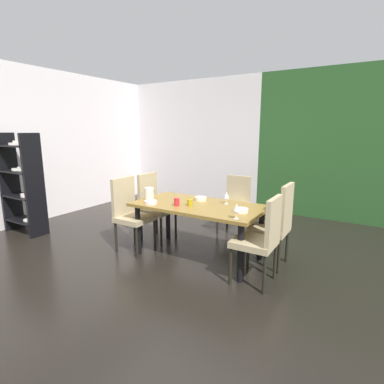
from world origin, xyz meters
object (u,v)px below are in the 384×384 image
Objects in this scene: wine_glass_center at (227,195)px; chair_right_far at (276,222)px; chair_right_near at (262,236)px; chair_left_near at (130,211)px; chair_head_far at (235,200)px; cup_near_window at (190,203)px; pitcher_left at (149,193)px; serving_bowl_near_shelf at (241,210)px; dining_table at (198,211)px; cup_south at (177,202)px; serving_bowl_corner at (151,202)px; chair_left_far at (154,203)px; display_shelf at (22,183)px; wine_glass_right at (237,208)px; serving_bowl_west at (201,199)px.

chair_right_far is at bearing 4.89° from wine_glass_center.
chair_left_near is at bearing 90.00° from chair_right_near.
chair_head_far reaches higher than cup_near_window.
pitcher_left reaches higher than cup_near_window.
chair_right_near is 0.95× the size of chair_right_far.
wine_glass_center is 0.49m from cup_near_window.
serving_bowl_near_shelf is at bearing 135.87° from chair_right_far.
dining_table is 0.42m from wine_glass_center.
serving_bowl_corner is at bearing -164.27° from cup_south.
wine_glass_center is at bearing 87.46° from chair_left_far.
chair_left_far is 2.20m from display_shelf.
chair_left_near is at bearing 57.92° from chair_head_far.
chair_right_near is at bearing 1.46° from serving_bowl_corner.
serving_bowl_corner is at bearing -46.59° from pitcher_left.
wine_glass_right reaches higher than pitcher_left.
serving_bowl_corner is (0.41, -0.57, 0.19)m from chair_left_far.
wine_glass_right is at bearing 155.83° from chair_right_far.
pitcher_left is (-1.41, 0.24, -0.04)m from wine_glass_right.
serving_bowl_near_shelf is (-0.32, 0.19, 0.20)m from chair_right_near.
chair_right_far is at bearing 65.83° from wine_glass_right.
wine_glass_right is at bearing 4.65° from display_shelf.
chair_left_near reaches higher than serving_bowl_west.
display_shelf reaches higher than chair_right_near.
wine_glass_center is at bearing 139.06° from serving_bowl_near_shelf.
display_shelf is at bearing -170.95° from serving_bowl_near_shelf.
wine_glass_right is 0.89m from cup_south.
chair_left_near is 6.39× the size of serving_bowl_near_shelf.
serving_bowl_corner is at bearing 70.90° from chair_head_far.
chair_right_far is at bearing 20.83° from serving_bowl_corner.
serving_bowl_near_shelf is at bearing -6.45° from dining_table.
wine_glass_center is 0.97× the size of serving_bowl_corner.
wine_glass_center is (0.31, -1.03, 0.31)m from chair_head_far.
chair_head_far is 5.61× the size of pitcher_left.
chair_left_far is 0.49m from pitcher_left.
chair_head_far is 3.49m from display_shelf.
chair_right_near is 0.53m from chair_right_far.
chair_right_far is at bearing 134.63° from chair_head_far.
serving_bowl_near_shelf is (-0.05, 0.27, -0.10)m from wine_glass_right.
serving_bowl_corner is 1.01× the size of pitcher_left.
chair_right_near is at bearing -24.59° from serving_bowl_west.
chair_right_near is 1.97m from chair_left_far.
cup_near_window is (-1.00, 0.14, 0.22)m from chair_right_near.
dining_table is 1.24m from chair_head_far.
wine_glass_center reaches higher than serving_bowl_west.
pitcher_left is at bearing 168.72° from cup_south.
chair_left_near reaches higher than chair_head_far.
serving_bowl_near_shelf is at bearing 11.26° from serving_bowl_corner.
wine_glass_right is at bearing -55.81° from wine_glass_center.
cup_south is at bearing 112.30° from chair_right_far.
chair_head_far is 1.12m from wine_glass_center.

